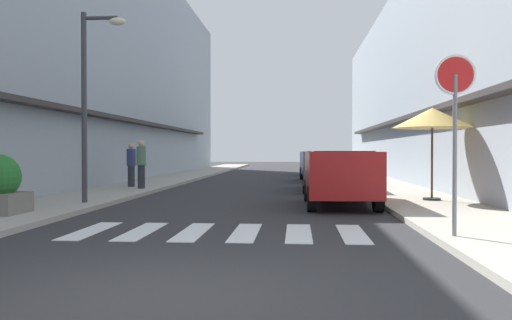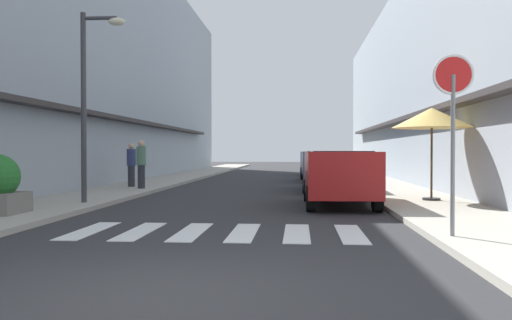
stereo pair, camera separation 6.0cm
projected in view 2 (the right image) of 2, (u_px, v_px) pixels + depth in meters
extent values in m
plane|color=#2B2B2D|center=(265.00, 185.00, 23.29)|extent=(99.52, 99.52, 0.00)
cube|color=#9E998E|center=(157.00, 183.00, 23.67)|extent=(2.53, 63.33, 0.12)
cube|color=#ADA899|center=(377.00, 184.00, 22.90)|extent=(2.53, 63.33, 0.12)
cube|color=#939EA8|center=(86.00, 59.00, 25.14)|extent=(5.00, 42.71, 11.67)
cube|color=#332D2D|center=(143.00, 123.00, 24.97)|extent=(0.50, 29.90, 0.16)
cube|color=#939EA8|center=(459.00, 80.00, 23.78)|extent=(5.00, 42.71, 9.32)
cube|color=#332D2D|center=(396.00, 122.00, 24.03)|extent=(0.50, 29.90, 0.16)
cube|color=silver|center=(89.00, 231.00, 9.73)|extent=(0.45, 2.20, 0.01)
cube|color=silver|center=(140.00, 231.00, 9.66)|extent=(0.45, 2.20, 0.01)
cube|color=silver|center=(191.00, 232.00, 9.58)|extent=(0.45, 2.20, 0.01)
cube|color=silver|center=(244.00, 232.00, 9.51)|extent=(0.45, 2.20, 0.01)
cube|color=silver|center=(297.00, 233.00, 9.43)|extent=(0.45, 2.20, 0.01)
cube|color=silver|center=(351.00, 234.00, 9.36)|extent=(0.45, 2.20, 0.01)
cube|color=maroon|center=(339.00, 173.00, 14.07)|extent=(1.79, 4.00, 1.13)
cube|color=black|center=(340.00, 162.00, 13.86)|extent=(1.49, 2.25, 0.56)
cylinder|color=black|center=(308.00, 190.00, 15.44)|extent=(0.23, 0.64, 0.64)
cylinder|color=black|center=(363.00, 191.00, 15.33)|extent=(0.23, 0.64, 0.64)
cylinder|color=black|center=(311.00, 198.00, 12.82)|extent=(0.23, 0.64, 0.64)
cylinder|color=black|center=(377.00, 199.00, 12.71)|extent=(0.23, 0.64, 0.64)
cube|color=#4C5156|center=(328.00, 167.00, 19.59)|extent=(1.84, 4.45, 1.13)
cube|color=black|center=(328.00, 159.00, 19.36)|extent=(1.52, 2.50, 0.56)
cylinder|color=black|center=(306.00, 180.00, 21.13)|extent=(0.23, 0.64, 0.64)
cylinder|color=black|center=(347.00, 180.00, 20.97)|extent=(0.23, 0.64, 0.64)
cylinder|color=black|center=(306.00, 184.00, 18.23)|extent=(0.23, 0.64, 0.64)
cylinder|color=black|center=(353.00, 185.00, 18.07)|extent=(0.23, 0.64, 0.64)
cube|color=navy|center=(321.00, 163.00, 25.82)|extent=(1.96, 4.46, 1.13)
cube|color=black|center=(321.00, 157.00, 25.60)|extent=(1.59, 2.52, 0.56)
cylinder|color=black|center=(303.00, 173.00, 27.30)|extent=(0.25, 0.65, 0.64)
cylinder|color=black|center=(334.00, 173.00, 27.25)|extent=(0.25, 0.65, 0.64)
cylinder|color=black|center=(306.00, 176.00, 24.41)|extent=(0.25, 0.65, 0.64)
cylinder|color=black|center=(341.00, 176.00, 24.36)|extent=(0.25, 0.65, 0.64)
cube|color=silver|center=(316.00, 161.00, 32.35)|extent=(1.79, 4.21, 1.13)
cube|color=black|center=(316.00, 156.00, 32.14)|extent=(1.49, 2.36, 0.56)
cylinder|color=black|center=(303.00, 169.00, 33.81)|extent=(0.23, 0.64, 0.64)
cylinder|color=black|center=(328.00, 169.00, 33.67)|extent=(0.23, 0.64, 0.64)
cylinder|color=black|center=(303.00, 171.00, 31.05)|extent=(0.23, 0.64, 0.64)
cylinder|color=black|center=(330.00, 171.00, 30.91)|extent=(0.23, 0.64, 0.64)
cylinder|color=slate|center=(453.00, 155.00, 8.38)|extent=(0.07, 0.07, 2.55)
cylinder|color=red|center=(453.00, 75.00, 8.36)|extent=(0.64, 0.03, 0.64)
torus|color=white|center=(453.00, 75.00, 8.36)|extent=(0.65, 0.05, 0.65)
cylinder|color=#38383D|center=(84.00, 108.00, 13.92)|extent=(0.14, 0.14, 4.97)
cylinder|color=#38383D|center=(100.00, 18.00, 13.84)|extent=(0.90, 0.10, 0.10)
ellipsoid|color=beige|center=(117.00, 22.00, 13.81)|extent=(0.44, 0.28, 0.20)
cylinder|color=#262626|center=(431.00, 199.00, 14.58)|extent=(0.48, 0.48, 0.06)
cylinder|color=#4C3823|center=(432.00, 159.00, 14.56)|extent=(0.06, 0.06, 2.26)
cone|color=#D8B259|center=(432.00, 118.00, 14.54)|extent=(2.18, 2.18, 0.55)
cylinder|color=#282B33|center=(141.00, 177.00, 19.12)|extent=(0.26, 0.26, 0.84)
cylinder|color=#4C7259|center=(141.00, 156.00, 19.11)|extent=(0.34, 0.34, 0.67)
sphere|color=tan|center=(141.00, 143.00, 19.10)|extent=(0.23, 0.23, 0.23)
cylinder|color=#282B33|center=(131.00, 176.00, 20.15)|extent=(0.26, 0.26, 0.80)
cylinder|color=navy|center=(131.00, 157.00, 20.14)|extent=(0.34, 0.34, 0.63)
sphere|color=tan|center=(131.00, 146.00, 20.13)|extent=(0.22, 0.22, 0.22)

